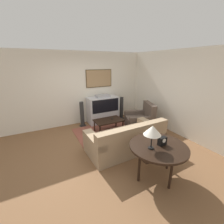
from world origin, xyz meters
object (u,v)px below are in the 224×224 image
console_table (158,148)px  tv (103,109)px  mantel_clock (162,141)px  coffee_table (109,121)px  speaker_tower_left (82,115)px  armchair (140,120)px  table_lamp (152,131)px  couch (126,140)px  speaker_tower_right (121,109)px

console_table → tv: bearing=85.3°
console_table → mantel_clock: size_ratio=6.69×
coffee_table → speaker_tower_left: (-0.65, 0.91, 0.05)m
armchair → table_lamp: table_lamp is taller
console_table → mantel_clock: 0.17m
tv → console_table: bearing=-94.7°
couch → mantel_clock: 1.28m
couch → mantel_clock: bearing=92.1°
armchair → coffee_table: armchair is taller
armchair → speaker_tower_right: bearing=-155.7°
tv → couch: (-0.28, -2.16, -0.23)m
table_lamp → speaker_tower_left: table_lamp is taller
mantel_clock → speaker_tower_left: 3.40m
coffee_table → speaker_tower_right: 1.40m
tv → armchair: bearing=-50.9°
speaker_tower_left → table_lamp: bearing=-83.5°
table_lamp → speaker_tower_left: bearing=96.5°
table_lamp → speaker_tower_right: 3.63m
mantel_clock → console_table: bearing=175.4°
armchair → console_table: (-1.23, -2.14, 0.38)m
coffee_table → console_table: size_ratio=0.83×
armchair → mantel_clock: (-1.15, -2.14, 0.52)m
armchair → mantel_clock: size_ratio=6.64×
tv → couch: 2.19m
armchair → speaker_tower_right: (-0.10, 1.17, 0.15)m
coffee_table → speaker_tower_left: speaker_tower_left is taller
couch → console_table: 1.21m
speaker_tower_right → mantel_clock: bearing=-107.6°
couch → mantel_clock: (0.08, -1.16, 0.52)m
armchair → mantel_clock: armchair is taller
table_lamp → speaker_tower_right: bearing=68.0°
console_table → speaker_tower_right: speaker_tower_right is taller
mantel_clock → speaker_tower_right: speaker_tower_right is taller
armchair → coffee_table: bearing=-83.0°
console_table → armchair: bearing=60.1°
mantel_clock → speaker_tower_right: size_ratio=0.18×
console_table → speaker_tower_right: 3.50m
tv → coffee_table: 0.95m
mantel_clock → speaker_tower_right: (1.05, 3.31, -0.38)m
speaker_tower_left → speaker_tower_right: bearing=0.0°
armchair → console_table: 2.49m
tv → coffee_table: bearing=-102.5°
coffee_table → console_table: (-0.07, -2.39, 0.28)m
tv → couch: bearing=-97.3°
couch → speaker_tower_left: 2.23m
tv → table_lamp: table_lamp is taller
armchair → speaker_tower_right: speaker_tower_right is taller
armchair → speaker_tower_left: (-1.81, 1.17, 0.15)m
tv → speaker_tower_right: bearing=-0.4°
mantel_clock → speaker_tower_right: bearing=72.4°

